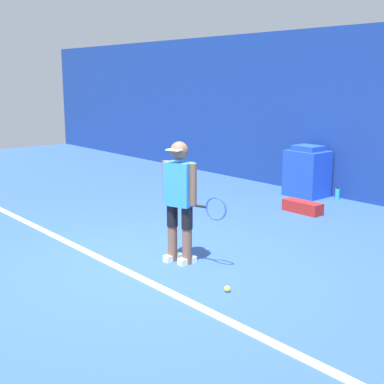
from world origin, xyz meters
name	(u,v)px	position (x,y,z in m)	size (l,w,h in m)	color
ground_plane	(156,264)	(0.00, 0.00, 0.00)	(24.00, 24.00, 0.00)	#2D5193
back_wall	(382,116)	(0.00, 4.97, 1.60)	(24.00, 0.10, 3.20)	navy
court_baseline	(127,272)	(0.00, -0.43, 0.01)	(21.60, 0.10, 0.01)	white
tennis_player	(180,197)	(0.14, 0.28, 0.84)	(0.87, 0.38, 1.52)	brown
tennis_ball	(227,289)	(1.20, 0.07, 0.03)	(0.07, 0.07, 0.07)	#D1E533
covered_chair	(307,172)	(-1.26, 4.57, 0.47)	(0.74, 0.60, 0.99)	blue
equipment_bag	(302,207)	(-0.47, 3.45, 0.10)	(0.71, 0.25, 0.20)	#B2231E
water_bottle	(337,194)	(-0.65, 4.72, 0.11)	(0.09, 0.09, 0.24)	#33ADD6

